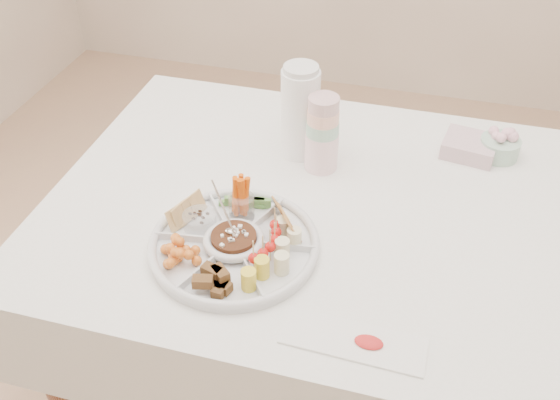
# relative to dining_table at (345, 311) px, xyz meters

# --- Properties ---
(floor) EXTENTS (4.00, 4.00, 0.00)m
(floor) POSITION_rel_dining_table_xyz_m (0.00, 0.00, -0.38)
(floor) COLOR tan
(floor) RESTS_ON ground
(dining_table) EXTENTS (1.52, 1.02, 0.76)m
(dining_table) POSITION_rel_dining_table_xyz_m (0.00, 0.00, 0.00)
(dining_table) COLOR white
(dining_table) RESTS_ON floor
(party_tray) EXTENTS (0.43, 0.43, 0.04)m
(party_tray) POSITION_rel_dining_table_xyz_m (-0.24, -0.21, 0.40)
(party_tray) COLOR silver
(party_tray) RESTS_ON dining_table
(bean_dip) EXTENTS (0.12, 0.12, 0.04)m
(bean_dip) POSITION_rel_dining_table_xyz_m (-0.24, -0.21, 0.41)
(bean_dip) COLOR #351F12
(bean_dip) RESTS_ON party_tray
(tortillas) EXTENTS (0.10, 0.10, 0.05)m
(tortillas) POSITION_rel_dining_table_xyz_m (-0.14, -0.13, 0.42)
(tortillas) COLOR olive
(tortillas) RESTS_ON party_tray
(carrot_cucumber) EXTENTS (0.14, 0.14, 0.11)m
(carrot_cucumber) POSITION_rel_dining_table_xyz_m (-0.26, -0.09, 0.44)
(carrot_cucumber) COLOR #E95808
(carrot_cucumber) RESTS_ON party_tray
(pita_raisins) EXTENTS (0.12, 0.12, 0.06)m
(pita_raisins) POSITION_rel_dining_table_xyz_m (-0.36, -0.17, 0.42)
(pita_raisins) COLOR tan
(pita_raisins) RESTS_ON party_tray
(cherries) EXTENTS (0.11, 0.11, 0.04)m
(cherries) POSITION_rel_dining_table_xyz_m (-0.34, -0.29, 0.42)
(cherries) COLOR #F77E43
(cherries) RESTS_ON party_tray
(granola_chunks) EXTENTS (0.12, 0.12, 0.05)m
(granola_chunks) POSITION_rel_dining_table_xyz_m (-0.22, -0.34, 0.42)
(granola_chunks) COLOR #563A13
(granola_chunks) RESTS_ON party_tray
(banana_tomato) EXTENTS (0.12, 0.12, 0.09)m
(banana_tomato) POSITION_rel_dining_table_xyz_m (-0.12, -0.26, 0.44)
(banana_tomato) COLOR tan
(banana_tomato) RESTS_ON party_tray
(cup_stack) EXTENTS (0.11, 0.11, 0.24)m
(cup_stack) POSITION_rel_dining_table_xyz_m (-0.12, 0.15, 0.50)
(cup_stack) COLOR white
(cup_stack) RESTS_ON dining_table
(thermos) EXTENTS (0.13, 0.13, 0.26)m
(thermos) POSITION_rel_dining_table_xyz_m (-0.19, 0.20, 0.51)
(thermos) COLOR white
(thermos) RESTS_ON dining_table
(flower_bowl) EXTENTS (0.11, 0.11, 0.08)m
(flower_bowl) POSITION_rel_dining_table_xyz_m (0.34, 0.33, 0.42)
(flower_bowl) COLOR #B5C5BB
(flower_bowl) RESTS_ON dining_table
(napkin_stack) EXTENTS (0.16, 0.14, 0.05)m
(napkin_stack) POSITION_rel_dining_table_xyz_m (0.26, 0.32, 0.40)
(napkin_stack) COLOR beige
(napkin_stack) RESTS_ON dining_table
(placemat) EXTENTS (0.29, 0.10, 0.01)m
(placemat) POSITION_rel_dining_table_xyz_m (0.07, -0.40, 0.38)
(placemat) COLOR white
(placemat) RESTS_ON dining_table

